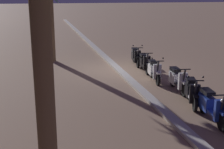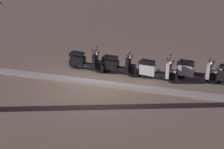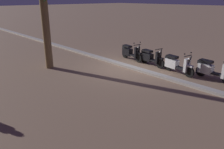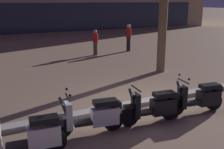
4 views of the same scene
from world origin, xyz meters
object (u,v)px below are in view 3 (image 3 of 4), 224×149
(scooter_white_second_in_line, at_px, (211,70))
(scooter_black_gap_after_mid, at_px, (130,52))
(scooter_white_mid_centre, at_px, (176,64))
(palm_tree_near_sign, at_px, (43,2))
(scooter_black_far_back, at_px, (151,57))

(scooter_white_second_in_line, distance_m, scooter_black_gap_after_mid, 4.91)
(scooter_white_mid_centre, bearing_deg, scooter_white_second_in_line, -166.37)
(palm_tree_near_sign, bearing_deg, scooter_white_mid_centre, -140.65)
(scooter_black_gap_after_mid, bearing_deg, scooter_white_second_in_line, -177.72)
(scooter_black_far_back, height_order, scooter_black_gap_after_mid, scooter_black_gap_after_mid)
(scooter_white_mid_centre, xyz_separation_m, palm_tree_near_sign, (5.20, 4.26, 2.97))
(scooter_black_gap_after_mid, bearing_deg, scooter_white_mid_centre, 176.68)
(scooter_black_gap_after_mid, relative_size, palm_tree_near_sign, 0.40)
(scooter_black_far_back, relative_size, palm_tree_near_sign, 0.38)
(scooter_white_mid_centre, bearing_deg, palm_tree_near_sign, 39.35)
(scooter_white_second_in_line, bearing_deg, scooter_white_mid_centre, 13.63)
(palm_tree_near_sign, bearing_deg, scooter_black_gap_after_mid, -112.94)
(scooter_white_second_in_line, xyz_separation_m, scooter_black_far_back, (3.32, 0.24, -0.01))
(scooter_white_mid_centre, height_order, palm_tree_near_sign, palm_tree_near_sign)
(palm_tree_near_sign, bearing_deg, scooter_white_second_in_line, -145.62)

